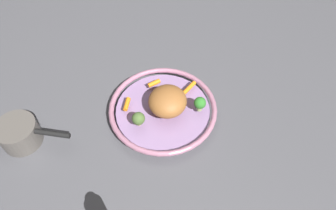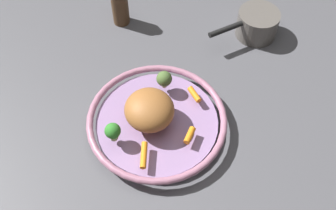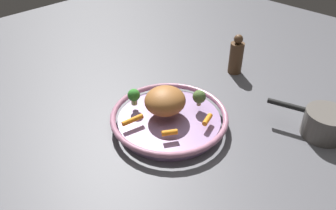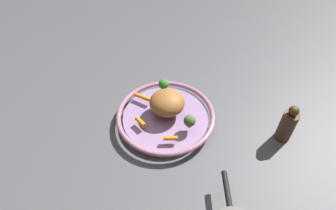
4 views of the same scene
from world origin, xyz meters
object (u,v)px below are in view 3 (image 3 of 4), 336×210
Objects in this scene: roast_chicken_piece at (165,101)px; baby_carrot_right at (207,120)px; pepper_mill at (236,56)px; baby_carrot_back at (133,120)px; broccoli_floret_small at (134,96)px; saucepan at (324,123)px; serving_bowl at (169,119)px; broccoli_floret_mid at (199,97)px; baby_carrot_left at (170,133)px.

roast_chicken_piece reaches higher than baby_carrot_right.
pepper_mill is at bearing 113.56° from baby_carrot_right.
baby_carrot_right and baby_carrot_back have the same top height.
saucepan is (0.45, 0.33, -0.04)m from broccoli_floret_small.
pepper_mill is at bearing 97.16° from serving_bowl.
pepper_mill is at bearing 105.25° from broccoli_floret_mid.
serving_bowl is 2.31× the size of pepper_mill.
roast_chicken_piece reaches higher than serving_bowl.
serving_bowl is 0.10m from baby_carrot_left.
pepper_mill is 0.41m from saucepan.
broccoli_floret_mid reaches higher than baby_carrot_right.
baby_carrot_right is at bearing 23.02° from broccoli_floret_small.
baby_carrot_left is at bearing -127.97° from saucepan.
broccoli_floret_small is 0.23× the size of saucepan.
baby_carrot_right is 0.92× the size of broccoli_floret_mid.
roast_chicken_piece is at bearing -158.25° from baby_carrot_right.
baby_carrot_left and baby_carrot_back have the same top height.
baby_carrot_right is at bearing 25.02° from serving_bowl.
broccoli_floret_mid is at bearing 147.47° from baby_carrot_right.
baby_carrot_left is 0.85× the size of broccoli_floret_mid.
roast_chicken_piece is 1.91× the size of baby_carrot_back.
broccoli_floret_mid is at bearing 43.51° from broccoli_floret_small.
baby_carrot_back is at bearing -43.60° from broccoli_floret_small.
roast_chicken_piece is at bearing -85.22° from pepper_mill.
roast_chicken_piece is at bearing 179.05° from serving_bowl.
broccoli_floret_small is 0.45m from pepper_mill.
serving_bowl is 6.94× the size of broccoli_floret_mid.
broccoli_floret_small is (-0.09, -0.04, -0.01)m from roast_chicken_piece.
broccoli_floret_mid is at bearing -148.46° from saucepan.
pepper_mill reaches higher than saucepan.
broccoli_floret_mid is 0.32m from pepper_mill.
pepper_mill is at bearing 90.62° from baby_carrot_back.
baby_carrot_back is at bearing -89.38° from pepper_mill.
roast_chicken_piece is at bearing -141.83° from saucepan.
saucepan is at bearing 44.79° from baby_carrot_back.
baby_carrot_left is at bearing -44.82° from serving_bowl.
baby_carrot_back is at bearing -163.35° from baby_carrot_left.
baby_carrot_back is 0.21m from broccoli_floret_mid.
roast_chicken_piece reaches higher than saucepan.
pepper_mill is (0.06, 0.45, -0.01)m from broccoli_floret_small.
broccoli_floret_small is (-0.14, -0.14, 0.00)m from broccoli_floret_mid.
broccoli_floret_mid is 0.20m from broccoli_floret_small.
baby_carrot_back is at bearing -134.77° from baby_carrot_right.
saucepan is at bearing 31.54° from broccoli_floret_mid.
saucepan reaches higher than baby_carrot_left.
broccoli_floret_small is 0.34× the size of pepper_mill.
saucepan is at bearing 38.17° from roast_chicken_piece.
baby_carrot_back is at bearing -135.21° from saucepan.
baby_carrot_right is (0.10, 0.05, 0.03)m from serving_bowl.
broccoli_floret_small reaches higher than serving_bowl.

